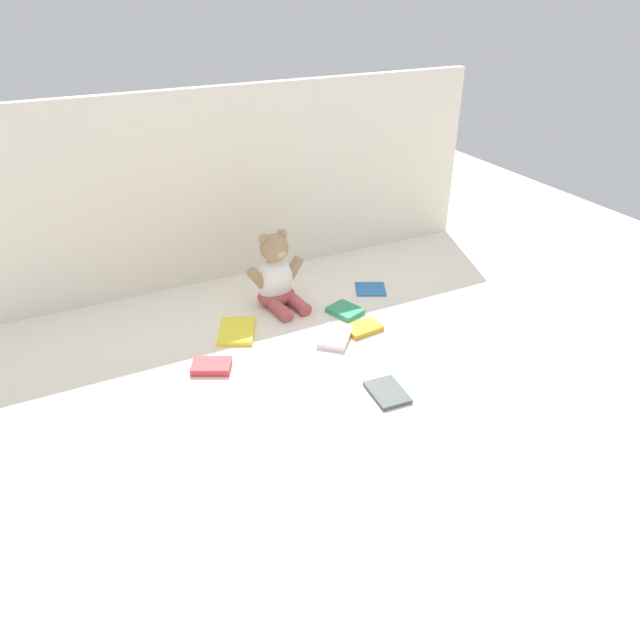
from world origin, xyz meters
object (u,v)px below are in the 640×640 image
object	(u,v)px
teddy_bear	(277,278)
book_case_2	(363,328)
book_case_1	(211,366)
book_case_6	(345,311)
book_case_4	(370,288)
book_case_0	(335,337)
book_case_3	(237,331)
book_case_5	(387,392)

from	to	relation	value
teddy_bear	book_case_2	world-z (taller)	teddy_bear
book_case_1	book_case_6	bearing A→B (deg)	-51.22
book_case_1	book_case_6	xyz separation A→B (m)	(0.45, 0.10, -0.00)
book_case_1	book_case_4	distance (m)	0.62
teddy_bear	book_case_2	distance (m)	0.31
teddy_bear	book_case_0	bearing A→B (deg)	-83.54
book_case_2	book_case_1	bearing A→B (deg)	82.93
book_case_2	book_case_3	world-z (taller)	same
teddy_bear	book_case_3	world-z (taller)	teddy_bear
book_case_1	book_case_3	bearing A→B (deg)	-14.37
book_case_1	teddy_bear	bearing A→B (deg)	-23.61
book_case_4	book_case_5	bearing A→B (deg)	-90.68
book_case_4	book_case_6	size ratio (longest dim) A/B	1.00
book_case_0	book_case_2	world-z (taller)	book_case_0
teddy_bear	book_case_4	size ratio (longest dim) A/B	2.48
book_case_0	book_case_5	world-z (taller)	book_case_0
teddy_bear	book_case_1	bearing A→B (deg)	-146.91
teddy_bear	book_case_6	world-z (taller)	teddy_bear
book_case_0	book_case_4	xyz separation A→B (m)	(0.24, 0.21, -0.00)
teddy_bear	book_case_4	bearing A→B (deg)	-16.55
book_case_2	book_case_4	xyz separation A→B (m)	(0.15, 0.20, -0.00)
book_case_0	book_case_1	size ratio (longest dim) A/B	1.19
book_case_6	book_case_1	bearing A→B (deg)	172.63
book_case_4	book_case_5	distance (m)	0.54
book_case_1	book_case_5	distance (m)	0.46
book_case_1	book_case_3	world-z (taller)	book_case_1
book_case_3	book_case_6	size ratio (longest dim) A/B	1.47
book_case_1	book_case_2	world-z (taller)	book_case_1
book_case_2	book_case_5	bearing A→B (deg)	155.57
book_case_4	book_case_5	xyz separation A→B (m)	(-0.24, -0.48, 0.00)
book_case_3	book_case_0	bearing A→B (deg)	-8.60
book_case_1	book_case_2	distance (m)	0.45
book_case_2	book_case_4	bearing A→B (deg)	-41.45
book_case_1	book_case_2	bearing A→B (deg)	-65.01
book_case_5	book_case_4	bearing A→B (deg)	-111.99
book_case_6	book_case_5	bearing A→B (deg)	-123.76
book_case_5	book_case_6	world-z (taller)	book_case_6
book_case_2	book_case_4	size ratio (longest dim) A/B	1.07
book_case_2	book_case_4	world-z (taller)	book_case_2
book_case_3	book_case_2	bearing A→B (deg)	0.66
book_case_0	book_case_3	size ratio (longest dim) A/B	0.86
teddy_bear	book_case_3	xyz separation A→B (m)	(-0.17, -0.11, -0.08)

